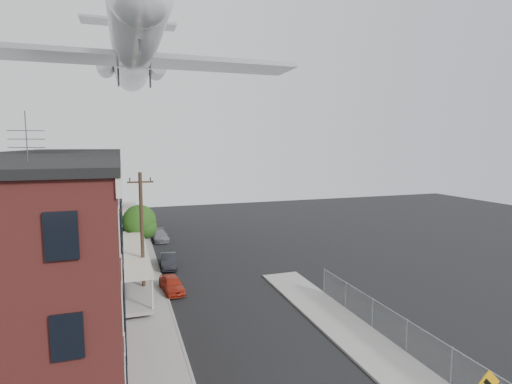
# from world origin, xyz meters

# --- Properties ---
(sidewalk_left) EXTENTS (3.00, 62.00, 0.12)m
(sidewalk_left) POSITION_xyz_m (-5.50, 24.00, 0.06)
(sidewalk_left) COLOR gray
(sidewalk_left) RESTS_ON ground
(sidewalk_right) EXTENTS (3.00, 26.00, 0.12)m
(sidewalk_right) POSITION_xyz_m (5.50, 6.00, 0.06)
(sidewalk_right) COLOR gray
(sidewalk_right) RESTS_ON ground
(curb_left) EXTENTS (0.15, 62.00, 0.14)m
(curb_left) POSITION_xyz_m (-4.05, 24.00, 0.07)
(curb_left) COLOR gray
(curb_left) RESTS_ON ground
(curb_right) EXTENTS (0.15, 26.00, 0.14)m
(curb_right) POSITION_xyz_m (4.05, 6.00, 0.07)
(curb_right) COLOR gray
(curb_right) RESTS_ON ground
(row_house_a) EXTENTS (11.98, 7.00, 10.30)m
(row_house_a) POSITION_xyz_m (-11.96, 16.50, 5.13)
(row_house_a) COLOR slate
(row_house_a) RESTS_ON ground
(row_house_b) EXTENTS (11.98, 7.00, 10.30)m
(row_house_b) POSITION_xyz_m (-11.96, 23.50, 5.13)
(row_house_b) COLOR #706759
(row_house_b) RESTS_ON ground
(row_house_c) EXTENTS (11.98, 7.00, 10.30)m
(row_house_c) POSITION_xyz_m (-11.96, 30.50, 5.13)
(row_house_c) COLOR slate
(row_house_c) RESTS_ON ground
(row_house_d) EXTENTS (11.98, 7.00, 10.30)m
(row_house_d) POSITION_xyz_m (-11.96, 37.50, 5.13)
(row_house_d) COLOR #706759
(row_house_d) RESTS_ON ground
(row_house_e) EXTENTS (11.98, 7.00, 10.30)m
(row_house_e) POSITION_xyz_m (-11.96, 44.50, 5.13)
(row_house_e) COLOR slate
(row_house_e) RESTS_ON ground
(chainlink_fence) EXTENTS (0.06, 18.06, 1.90)m
(chainlink_fence) POSITION_xyz_m (7.00, 5.00, 1.00)
(chainlink_fence) COLOR gray
(chainlink_fence) RESTS_ON ground
(utility_pole) EXTENTS (1.80, 0.26, 9.00)m
(utility_pole) POSITION_xyz_m (-5.60, 18.00, 4.67)
(utility_pole) COLOR black
(utility_pole) RESTS_ON ground
(street_tree) EXTENTS (3.22, 3.20, 5.20)m
(street_tree) POSITION_xyz_m (-5.27, 27.92, 3.45)
(street_tree) COLOR black
(street_tree) RESTS_ON ground
(car_near) EXTENTS (1.84, 3.70, 1.21)m
(car_near) POSITION_xyz_m (-3.60, 17.91, 0.61)
(car_near) COLOR #A82815
(car_near) RESTS_ON ground
(car_mid) EXTENTS (1.55, 3.86, 1.25)m
(car_mid) POSITION_xyz_m (-3.16, 23.99, 0.62)
(car_mid) COLOR black
(car_mid) RESTS_ON ground
(car_far) EXTENTS (1.75, 4.08, 1.17)m
(car_far) POSITION_xyz_m (-2.93, 34.50, 0.59)
(car_far) COLOR gray
(car_far) RESTS_ON ground
(airplane) EXTENTS (27.43, 31.31, 9.13)m
(airplane) POSITION_xyz_m (-5.41, 26.65, 19.09)
(airplane) COLOR white
(airplane) RESTS_ON ground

